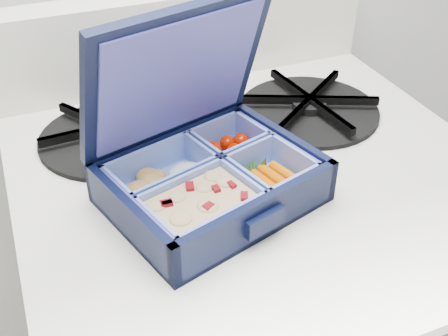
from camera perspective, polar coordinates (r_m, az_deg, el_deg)
name	(u,v)px	position (r m, az deg, el deg)	size (l,w,h in m)	color
bento_box	(211,182)	(0.62, -1.29, -1.40)	(0.22, 0.17, 0.05)	black
burner_grate	(309,103)	(0.80, 8.67, 6.51)	(0.20, 0.20, 0.03)	black
burner_grate_rear	(110,133)	(0.74, -11.47, 3.52)	(0.19, 0.19, 0.02)	black
fork	(248,124)	(0.76, 2.46, 4.52)	(0.02, 0.18, 0.01)	#BAB8C4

